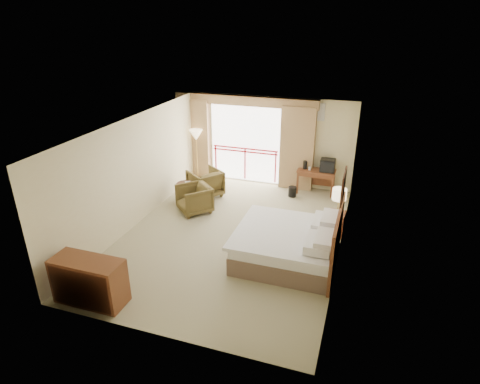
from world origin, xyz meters
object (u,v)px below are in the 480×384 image
(side_table, at_px, (186,189))
(dresser, at_px, (89,281))
(bed, at_px, (289,244))
(wastebasket, at_px, (292,192))
(floor_lamp, at_px, (196,137))
(armchair_near, at_px, (195,211))
(table_lamp, at_px, (339,195))
(armchair_far, at_px, (206,195))
(nightstand, at_px, (336,223))
(tv, at_px, (328,165))
(desk, at_px, (316,175))

(side_table, xyz_separation_m, dresser, (0.22, -4.48, 0.06))
(bed, relative_size, side_table, 3.85)
(wastebasket, height_order, floor_lamp, floor_lamp)
(wastebasket, relative_size, armchair_near, 0.36)
(table_lamp, bearing_deg, armchair_far, 165.03)
(bed, distance_m, armchair_far, 3.97)
(nightstand, bearing_deg, table_lamp, 93.50)
(bed, xyz_separation_m, side_table, (-3.38, 1.98, 0.00))
(nightstand, distance_m, armchair_near, 3.73)
(tv, xyz_separation_m, wastebasket, (-0.89, -0.48, -0.75))
(table_lamp, distance_m, floor_lamp, 5.08)
(wastebasket, height_order, side_table, side_table)
(tv, distance_m, floor_lamp, 4.09)
(armchair_near, relative_size, floor_lamp, 0.50)
(table_lamp, xyz_separation_m, tv, (-0.54, 2.24, -0.11))
(bed, distance_m, nightstand, 1.69)
(nightstand, distance_m, wastebasket, 2.31)
(nightstand, relative_size, desk, 0.51)
(table_lamp, bearing_deg, tv, 103.50)
(tv, bearing_deg, armchair_near, -141.11)
(side_table, bearing_deg, tv, 25.83)
(wastebasket, bearing_deg, floor_lamp, 173.41)
(bed, height_order, armchair_near, bed)
(dresser, bearing_deg, armchair_far, 85.66)
(dresser, bearing_deg, armchair_near, 83.34)
(wastebasket, xyz_separation_m, dresser, (-2.57, -5.79, 0.29))
(armchair_far, bearing_deg, floor_lamp, -109.47)
(bed, distance_m, side_table, 3.92)
(side_table, bearing_deg, wastebasket, 25.05)
(tv, distance_m, side_table, 4.12)
(armchair_far, height_order, armchair_near, armchair_far)
(side_table, distance_m, dresser, 4.49)
(wastebasket, bearing_deg, dresser, -113.95)
(bed, xyz_separation_m, armchair_near, (-2.89, 1.48, -0.38))
(desk, height_order, floor_lamp, floor_lamp)
(bed, bearing_deg, wastebasket, 100.31)
(nightstand, bearing_deg, armchair_far, 167.84)
(desk, bearing_deg, tv, -13.50)
(desk, bearing_deg, armchair_near, -144.36)
(nightstand, height_order, dresser, dresser)
(armchair_near, bearing_deg, tv, 78.88)
(nightstand, distance_m, dresser, 5.64)
(bed, bearing_deg, floor_lamp, 135.87)
(table_lamp, height_order, tv, table_lamp)
(side_table, bearing_deg, armchair_near, -45.42)
(wastebasket, bearing_deg, table_lamp, -50.98)
(tv, relative_size, armchair_far, 0.48)
(desk, distance_m, tv, 0.46)
(side_table, bearing_deg, desk, 28.50)
(table_lamp, relative_size, dresser, 0.45)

